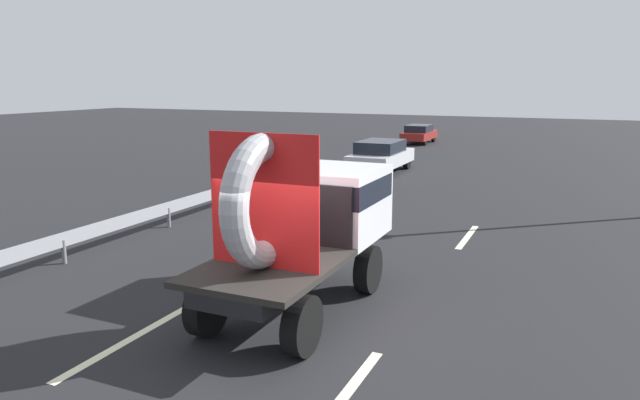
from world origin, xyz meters
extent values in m
plane|color=black|center=(0.00, 0.00, 0.00)|extent=(120.00, 120.00, 0.00)
cylinder|color=black|center=(-1.18, 2.30, 0.46)|extent=(0.28, 0.93, 0.93)
cylinder|color=black|center=(0.52, 2.30, 0.46)|extent=(0.28, 0.93, 0.93)
cylinder|color=black|center=(-1.18, -0.60, 0.46)|extent=(0.28, 0.93, 0.93)
cylinder|color=black|center=(0.52, -0.60, 0.46)|extent=(0.28, 0.93, 0.93)
cube|color=black|center=(-0.33, 0.93, 0.91)|extent=(1.30, 4.69, 0.25)
cube|color=silver|center=(-0.33, 2.30, 1.71)|extent=(2.00, 1.95, 1.35)
cube|color=black|center=(-0.33, 2.25, 2.01)|extent=(2.02, 1.85, 0.44)
cube|color=black|center=(-0.33, -0.05, 1.09)|extent=(2.00, 2.74, 0.10)
cube|color=black|center=(-0.33, 1.28, 1.69)|extent=(1.80, 0.08, 1.10)
torus|color=#9E9EA3|center=(-0.33, -0.20, 2.20)|extent=(0.44, 2.12, 2.12)
cube|color=red|center=(-0.33, -0.20, 2.20)|extent=(1.90, 0.03, 2.12)
cylinder|color=black|center=(-4.87, 18.18, 0.33)|extent=(0.23, 0.66, 0.66)
cylinder|color=black|center=(-3.25, 18.18, 0.33)|extent=(0.23, 0.66, 0.66)
cylinder|color=black|center=(-4.87, 15.40, 0.33)|extent=(0.23, 0.66, 0.66)
cylinder|color=black|center=(-3.25, 15.40, 0.33)|extent=(0.23, 0.66, 0.66)
cube|color=silver|center=(-4.06, 16.79, 0.61)|extent=(1.86, 4.34, 0.57)
cube|color=black|center=(-4.06, 16.69, 1.16)|extent=(1.67, 2.43, 0.52)
cube|color=gray|center=(-6.28, 3.01, 0.55)|extent=(0.06, 14.57, 0.32)
cylinder|color=slate|center=(-6.28, 1.19, 0.28)|extent=(0.10, 0.10, 0.55)
cylinder|color=slate|center=(-6.28, 4.83, 0.28)|extent=(0.10, 0.10, 0.55)
cylinder|color=slate|center=(-6.28, 8.47, 0.28)|extent=(0.10, 0.10, 0.55)
cube|color=beige|center=(-2.19, -1.30, 0.00)|extent=(0.16, 3.00, 0.01)
cube|color=beige|center=(-2.19, 6.82, 0.00)|extent=(0.16, 2.10, 0.01)
cube|color=beige|center=(1.54, -1.37, 0.00)|extent=(0.16, 2.55, 0.01)
cube|color=beige|center=(1.54, 7.20, 0.00)|extent=(0.16, 2.51, 0.01)
cylinder|color=black|center=(-6.36, 30.63, 0.28)|extent=(0.19, 0.56, 0.56)
cylinder|color=black|center=(-5.00, 30.63, 0.28)|extent=(0.19, 0.56, 0.56)
cylinder|color=black|center=(-6.36, 28.28, 0.28)|extent=(0.19, 0.56, 0.56)
cylinder|color=black|center=(-5.00, 28.28, 0.28)|extent=(0.19, 0.56, 0.56)
cube|color=maroon|center=(-5.68, 29.46, 0.52)|extent=(1.57, 3.66, 0.48)
cube|color=black|center=(-5.68, 29.37, 0.98)|extent=(1.41, 2.05, 0.44)
camera|label=1|loc=(4.09, -7.86, 4.03)|focal=32.73mm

